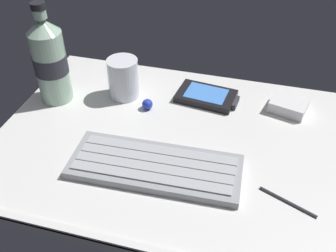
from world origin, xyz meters
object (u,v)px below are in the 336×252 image
at_px(keyboard, 156,166).
at_px(trackball_mouse, 147,104).
at_px(stylus_pen, 288,201).
at_px(handheld_device, 207,96).
at_px(charger_block, 288,106).
at_px(water_bottle, 50,60).
at_px(juice_cup, 123,80).

relative_size(keyboard, trackball_mouse, 13.37).
xyz_separation_m(keyboard, stylus_pen, (0.22, -0.01, -0.00)).
height_order(handheld_device, stylus_pen, handheld_device).
bearing_deg(stylus_pen, trackball_mouse, 171.12).
height_order(keyboard, trackball_mouse, trackball_mouse).
bearing_deg(charger_block, water_bottle, -170.28).
distance_m(handheld_device, juice_cup, 0.18).
bearing_deg(keyboard, stylus_pen, -3.78).
relative_size(keyboard, stylus_pen, 3.10).
relative_size(water_bottle, trackball_mouse, 9.45).
xyz_separation_m(juice_cup, charger_block, (0.34, 0.03, -0.03)).
distance_m(water_bottle, stylus_pen, 0.52).
relative_size(handheld_device, water_bottle, 0.64).
bearing_deg(juice_cup, charger_block, 5.84).
distance_m(keyboard, juice_cup, 0.24).
bearing_deg(stylus_pen, handheld_device, 148.66).
bearing_deg(keyboard, water_bottle, 150.28).
bearing_deg(trackball_mouse, charger_block, 13.86).
xyz_separation_m(handheld_device, water_bottle, (-0.31, -0.08, 0.08)).
height_order(handheld_device, juice_cup, juice_cup).
bearing_deg(water_bottle, trackball_mouse, 3.67).
bearing_deg(stylus_pen, water_bottle, -175.89).
height_order(water_bottle, trackball_mouse, water_bottle).
bearing_deg(stylus_pen, juice_cup, 171.70).
distance_m(keyboard, charger_block, 0.31).
relative_size(juice_cup, trackball_mouse, 3.86).
relative_size(juice_cup, stylus_pen, 0.89).
height_order(keyboard, handheld_device, keyboard).
relative_size(handheld_device, trackball_mouse, 6.09).
distance_m(juice_cup, water_bottle, 0.15).
bearing_deg(juice_cup, trackball_mouse, -28.53).
xyz_separation_m(keyboard, charger_block, (0.21, 0.23, 0.00)).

